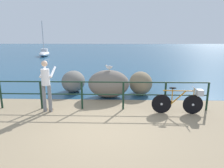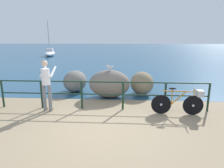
{
  "view_description": "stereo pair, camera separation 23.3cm",
  "coord_description": "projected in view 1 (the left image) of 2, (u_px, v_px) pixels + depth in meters",
  "views": [
    {
      "loc": [
        0.54,
        -4.99,
        2.49
      ],
      "look_at": [
        0.33,
        2.07,
        0.84
      ],
      "focal_mm": 31.34,
      "sensor_mm": 36.0,
      "label": 1
    },
    {
      "loc": [
        0.77,
        -4.98,
        2.49
      ],
      "look_at": [
        0.33,
        2.07,
        0.84
      ],
      "focal_mm": 31.34,
      "sensor_mm": 36.0,
      "label": 2
    }
  ],
  "objects": [
    {
      "name": "breakwater_boulder_main",
      "position": [
        109.0,
        84.0,
        8.39
      ],
      "size": [
        1.76,
        1.19,
        1.19
      ],
      "color": "slate",
      "rests_on": "ground"
    },
    {
      "name": "promenade_railing",
      "position": [
        103.0,
        92.0,
        6.93
      ],
      "size": [
        7.46,
        0.07,
        1.02
      ],
      "color": "black",
      "rests_on": "ground_plane"
    },
    {
      "name": "breakwater_boulder_right",
      "position": [
        141.0,
        83.0,
        8.89
      ],
      "size": [
        1.04,
        1.28,
        1.03
      ],
      "color": "#837257",
      "rests_on": "ground"
    },
    {
      "name": "ground_plane",
      "position": [
        114.0,
        59.0,
        24.92
      ],
      "size": [
        120.0,
        120.0,
        0.1
      ],
      "primitive_type": "cube",
      "color": "#937F60"
    },
    {
      "name": "person_at_railing",
      "position": [
        46.0,
        84.0,
        6.63
      ],
      "size": [
        0.45,
        0.64,
        1.78
      ],
      "rotation": [
        0.0,
        0.0,
        1.55
      ],
      "color": "slate",
      "rests_on": "ground_plane"
    },
    {
      "name": "sea_surface",
      "position": [
        116.0,
        48.0,
        51.97
      ],
      "size": [
        120.0,
        90.0,
        0.01
      ],
      "primitive_type": "cube",
      "color": "navy",
      "rests_on": "ground_plane"
    },
    {
      "name": "breakwater_boulder_left",
      "position": [
        73.0,
        81.0,
        9.28
      ],
      "size": [
        1.09,
        1.37,
        1.01
      ],
      "color": "slate",
      "rests_on": "ground"
    },
    {
      "name": "sailboat",
      "position": [
        44.0,
        53.0,
        28.17
      ],
      "size": [
        2.16,
        4.57,
        4.9
      ],
      "rotation": [
        0.0,
        0.0,
        4.92
      ],
      "color": "white",
      "rests_on": "sea_surface"
    },
    {
      "name": "seagull",
      "position": [
        109.0,
        67.0,
        8.2
      ],
      "size": [
        0.34,
        0.14,
        0.23
      ],
      "rotation": [
        0.0,
        0.0,
        3.24
      ],
      "color": "gold",
      "rests_on": "breakwater_boulder_main"
    },
    {
      "name": "bicycle",
      "position": [
        182.0,
        100.0,
        6.54
      ],
      "size": [
        1.7,
        0.48,
        0.92
      ],
      "rotation": [
        0.0,
        0.0,
        -0.03
      ],
      "color": "black",
      "rests_on": "ground_plane"
    }
  ]
}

